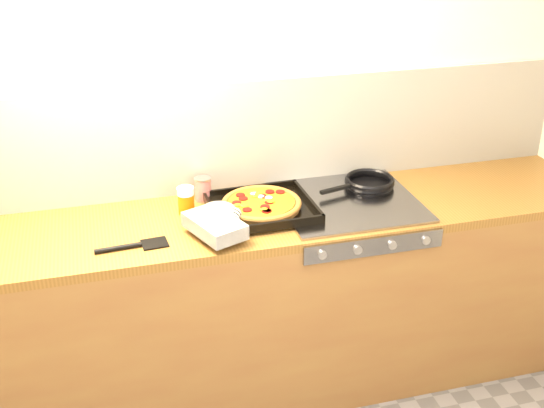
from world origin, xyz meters
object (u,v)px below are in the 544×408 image
object	(u,v)px
frying_pan	(369,183)
juice_glass	(186,200)
pizza_on_tray	(248,210)
tomato_can	(203,189)

from	to	relation	value
frying_pan	juice_glass	xyz separation A→B (m)	(-0.84, -0.02, 0.03)
pizza_on_tray	juice_glass	xyz separation A→B (m)	(-0.24, 0.12, 0.02)
pizza_on_tray	frying_pan	bearing A→B (deg)	13.67
frying_pan	tomato_can	xyz separation A→B (m)	(-0.75, 0.09, 0.02)
juice_glass	frying_pan	bearing A→B (deg)	1.56
juice_glass	pizza_on_tray	bearing A→B (deg)	-27.01
pizza_on_tray	tomato_can	xyz separation A→B (m)	(-0.15, 0.24, 0.01)
pizza_on_tray	juice_glass	bearing A→B (deg)	152.99
pizza_on_tray	frying_pan	size ratio (longest dim) A/B	1.44
frying_pan	pizza_on_tray	bearing A→B (deg)	-166.33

